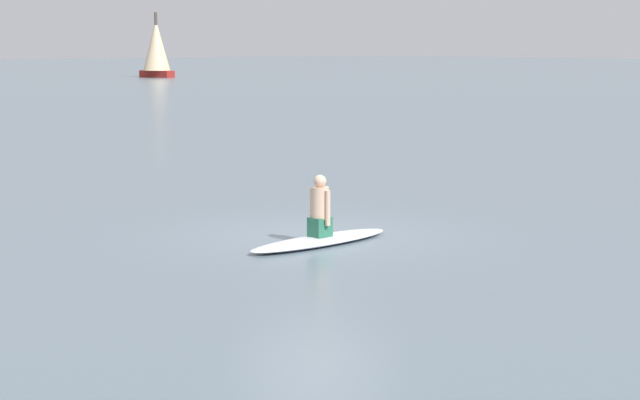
% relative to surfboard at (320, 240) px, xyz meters
% --- Properties ---
extents(ground_plane, '(400.00, 400.00, 0.00)m').
position_rel_surfboard_xyz_m(ground_plane, '(0.53, 0.67, -0.07)').
color(ground_plane, slate).
extents(surfboard, '(2.94, 0.82, 0.13)m').
position_rel_surfboard_xyz_m(surfboard, '(0.00, 0.00, 0.00)').
color(surfboard, white).
rests_on(surfboard, ground).
extents(person_paddler, '(0.34, 0.43, 0.98)m').
position_rel_surfboard_xyz_m(person_paddler, '(0.00, 0.00, 0.51)').
color(person_paddler, '#26664C').
rests_on(person_paddler, surfboard).
extents(sailboat_far_left, '(2.98, 3.78, 6.10)m').
position_rel_surfboard_xyz_m(sailboat_far_left, '(48.70, 75.48, 2.78)').
color(sailboat_far_left, maroon).
rests_on(sailboat_far_left, ground).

